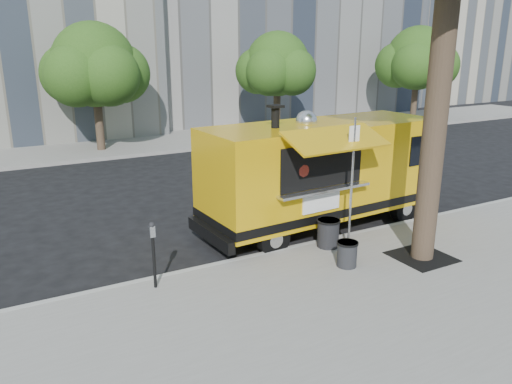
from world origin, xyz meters
TOP-DOWN VIEW (x-y plane):
  - ground at (0.00, 0.00)m, footprint 120.00×120.00m
  - sidewalk at (0.00, -4.00)m, footprint 60.00×6.00m
  - curb at (0.00, -0.93)m, footprint 60.00×0.14m
  - far_sidewalk at (0.00, 13.50)m, footprint 60.00×5.00m
  - building_right at (30.00, 24.00)m, footprint 16.00×12.00m
  - tree_well at (2.60, -2.80)m, footprint 1.20×1.20m
  - far_tree_b at (-1.00, 12.70)m, footprint 3.60×3.60m
  - far_tree_c at (8.00, 12.40)m, footprint 3.24×3.24m
  - far_tree_d at (18.00, 12.60)m, footprint 3.78×3.78m
  - sign_post at (1.55, -1.55)m, footprint 0.28×0.06m
  - parking_meter at (-3.00, -1.35)m, footprint 0.11×0.11m
  - food_truck at (1.97, 0.17)m, footprint 6.76×3.35m
  - trash_bin_left at (0.85, -2.37)m, footprint 0.46×0.46m
  - trash_bin_right at (1.15, -1.30)m, footprint 0.54×0.54m

SIDE VIEW (x-z plane):
  - ground at x=0.00m, z-range 0.00..0.00m
  - sidewalk at x=0.00m, z-range 0.00..0.15m
  - curb at x=0.00m, z-range -0.01..0.15m
  - far_sidewalk at x=0.00m, z-range 0.00..0.15m
  - tree_well at x=2.60m, z-range 0.14..0.17m
  - trash_bin_left at x=0.85m, z-range 0.17..0.72m
  - trash_bin_right at x=1.15m, z-range 0.17..0.82m
  - parking_meter at x=-3.00m, z-range 0.31..1.65m
  - food_truck at x=1.97m, z-range -0.10..3.18m
  - sign_post at x=1.55m, z-range 0.35..3.35m
  - far_tree_c at x=8.00m, z-range 1.11..6.32m
  - far_tree_b at x=-1.00m, z-range 1.08..6.58m
  - far_tree_d at x=18.00m, z-range 1.07..6.71m
  - building_right at x=30.00m, z-range 0.00..16.00m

